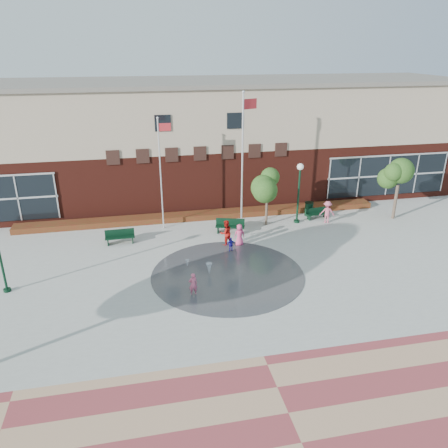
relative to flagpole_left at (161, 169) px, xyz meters
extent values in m
plane|color=#666056|center=(2.92, -10.28, -4.21)|extent=(120.00, 120.00, 0.00)
cube|color=#A8A8A0|center=(2.92, -6.28, -4.20)|extent=(46.00, 18.00, 0.01)
cube|color=#993A3E|center=(2.92, -17.28, -4.20)|extent=(46.00, 6.00, 0.01)
cylinder|color=#383A3D|center=(2.92, -7.28, -4.20)|extent=(8.40, 8.40, 0.01)
cube|color=#501A12|center=(2.92, 7.22, -1.96)|extent=(44.00, 10.00, 4.50)
cube|color=tan|center=(2.92, 7.22, 2.54)|extent=(44.00, 10.00, 4.50)
cube|color=slate|center=(2.92, 7.22, 4.84)|extent=(44.40, 10.40, 0.30)
cube|color=black|center=(17.92, 2.20, -2.09)|extent=(10.00, 0.12, 3.19)
cube|color=black|center=(0.42, 2.20, 2.59)|extent=(1.10, 0.10, 1.10)
cube|color=black|center=(5.42, 2.20, 2.59)|extent=(1.10, 0.10, 1.10)
cube|color=maroon|center=(2.92, 1.32, -4.21)|extent=(26.00, 1.20, 0.40)
cylinder|color=silver|center=(-0.04, 0.00, -0.49)|extent=(0.09, 0.09, 7.44)
sphere|color=silver|center=(-0.04, 0.00, 3.28)|extent=(0.15, 0.15, 0.15)
cube|color=red|center=(0.37, -0.01, 2.69)|extent=(0.82, 0.03, 0.50)
cylinder|color=silver|center=(5.25, -0.84, 0.27)|extent=(0.11, 0.11, 8.96)
sphere|color=silver|center=(5.25, -0.84, 4.81)|extent=(0.18, 0.18, 0.18)
cube|color=red|center=(5.74, -0.66, 4.06)|extent=(0.98, 0.38, 0.63)
cylinder|color=black|center=(-8.53, -6.77, -2.46)|extent=(0.12, 0.12, 3.49)
cylinder|color=black|center=(-8.53, -6.77, -4.13)|extent=(0.37, 0.37, 0.16)
cylinder|color=black|center=(9.31, -0.86, -2.28)|extent=(0.14, 0.14, 3.87)
cylinder|color=black|center=(9.31, -0.86, -4.12)|extent=(0.41, 0.41, 0.18)
sphere|color=silver|center=(9.31, -0.86, -0.14)|extent=(0.45, 0.45, 0.45)
cube|color=black|center=(-2.92, -2.02, -3.75)|extent=(1.84, 0.56, 0.06)
cube|color=black|center=(-2.93, -1.80, -3.52)|extent=(1.83, 0.10, 0.46)
cube|color=black|center=(4.25, -1.75, -3.73)|extent=(2.00, 1.07, 0.06)
cube|color=black|center=(4.32, -1.53, -3.48)|extent=(1.86, 0.61, 0.48)
cube|color=black|center=(10.98, -0.52, -3.81)|extent=(1.65, 0.64, 0.05)
cube|color=black|center=(10.96, -0.33, -3.60)|extent=(1.60, 0.24, 0.40)
cylinder|color=black|center=(10.63, 0.23, -3.71)|extent=(0.60, 0.60, 1.00)
cylinder|color=black|center=(10.63, 0.23, -3.19)|extent=(0.64, 0.64, 0.06)
cylinder|color=#46362C|center=(7.04, -0.85, -2.95)|extent=(0.17, 0.17, 2.51)
cylinder|color=#46362C|center=(16.44, -1.54, -2.94)|extent=(0.22, 0.22, 2.54)
cone|color=white|center=(1.91, -7.13, -4.21)|extent=(0.35, 0.35, 0.68)
cone|color=white|center=(0.84, -6.07, -4.21)|extent=(0.21, 0.21, 0.47)
imported|color=#CF5679|center=(0.77, -8.99, -3.60)|extent=(0.48, 0.35, 1.22)
imported|color=#B01510|center=(3.60, -3.51, -3.38)|extent=(0.97, 0.87, 1.65)
imported|color=#D94073|center=(4.42, -3.74, -3.50)|extent=(0.72, 0.49, 1.42)
imported|color=#2018A1|center=(3.71, -4.50, -3.75)|extent=(0.54, 0.23, 0.92)
imported|color=#C3536C|center=(11.37, -1.29, -3.41)|extent=(1.17, 0.88, 1.60)
camera|label=1|loc=(-1.54, -27.97, 7.52)|focal=35.00mm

